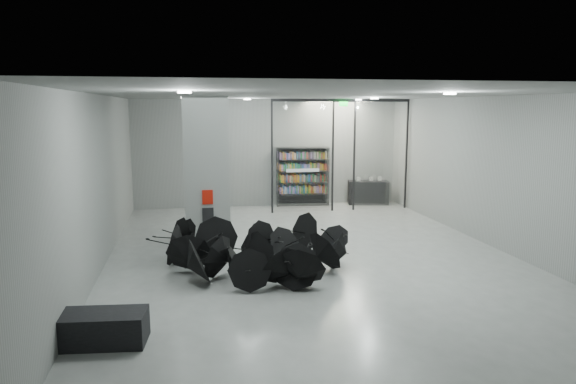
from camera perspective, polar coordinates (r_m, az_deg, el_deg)
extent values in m
plane|color=gray|center=(13.25, 2.52, -6.98)|extent=(14.00, 14.00, 0.00)
cube|color=gray|center=(12.72, 2.65, 10.59)|extent=(10.00, 14.00, 0.02)
cube|color=slate|center=(19.67, -2.17, 4.29)|extent=(10.00, 0.02, 4.00)
cube|color=slate|center=(6.37, 17.48, -6.72)|extent=(10.00, 0.02, 4.00)
cube|color=slate|center=(12.65, -20.03, 0.96)|extent=(0.02, 14.00, 4.00)
cube|color=slate|center=(14.81, 21.76, 2.00)|extent=(0.02, 14.00, 4.00)
cube|color=slate|center=(14.48, -8.97, 2.39)|extent=(1.20, 1.20, 4.00)
cube|color=#A50A07|center=(13.96, -8.81, -0.56)|extent=(0.28, 0.04, 0.38)
cube|color=black|center=(14.05, -8.76, -2.56)|extent=(0.30, 0.03, 0.42)
cube|color=#0CE533|center=(18.47, 6.10, 9.58)|extent=(0.30, 0.06, 0.15)
cube|color=silver|center=(18.39, 1.63, 3.95)|extent=(2.20, 0.02, 3.95)
cube|color=silver|center=(19.22, 10.12, 4.04)|extent=(2.00, 0.02, 3.95)
cube|color=black|center=(18.18, -1.77, 3.89)|extent=(0.06, 0.06, 4.00)
cube|color=black|center=(18.65, 4.94, 3.99)|extent=(0.06, 0.06, 4.00)
cube|color=black|center=(18.89, 7.28, 4.02)|extent=(0.06, 0.06, 4.00)
cube|color=black|center=(19.60, 12.86, 4.05)|extent=(0.06, 0.06, 4.00)
cube|color=black|center=(18.66, 5.92, 9.98)|extent=(5.00, 0.08, 0.10)
cube|color=black|center=(9.02, -20.39, -13.84)|extent=(1.65, 0.85, 0.51)
cube|color=black|center=(20.31, 8.78, -0.05)|extent=(1.61, 0.90, 0.91)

